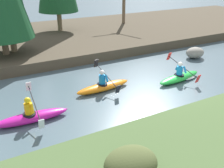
% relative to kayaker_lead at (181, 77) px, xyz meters
% --- Properties ---
extents(ground_plane, '(90.00, 90.00, 0.00)m').
position_rel_kayaker_lead_xyz_m(ground_plane, '(-1.73, -0.59, -0.20)').
color(ground_plane, '#4C606B').
extents(riverbank_far, '(44.00, 11.41, 0.60)m').
position_rel_kayaker_lead_xyz_m(riverbank_far, '(-1.73, 10.09, 0.10)').
color(riverbank_far, '#4C4233').
rests_on(riverbank_far, ground).
extents(shrub_clump_third, '(1.28, 1.07, 0.69)m').
position_rel_kayaker_lead_xyz_m(shrub_clump_third, '(-6.27, -5.12, 0.95)').
color(shrub_clump_third, '#4C562D').
rests_on(shrub_clump_third, riverbank_near).
extents(kayaker_lead, '(2.80, 2.07, 1.20)m').
position_rel_kayaker_lead_xyz_m(kayaker_lead, '(0.00, 0.00, 0.00)').
color(kayaker_lead, green).
rests_on(kayaker_lead, ground).
extents(kayaker_middle, '(2.79, 2.07, 1.20)m').
position_rel_kayaker_lead_xyz_m(kayaker_middle, '(-3.95, 0.83, 0.02)').
color(kayaker_middle, orange).
rests_on(kayaker_middle, ground).
extents(kayaker_trailing, '(2.78, 2.07, 1.20)m').
position_rel_kayaker_lead_xyz_m(kayaker_trailing, '(-7.50, -0.32, 0.02)').
color(kayaker_trailing, '#C61999').
rests_on(kayaker_trailing, ground).
extents(boulder_midstream, '(1.20, 0.94, 0.68)m').
position_rel_kayaker_lead_xyz_m(boulder_midstream, '(3.21, 2.30, 0.14)').
color(boulder_midstream, gray).
rests_on(boulder_midstream, ground).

